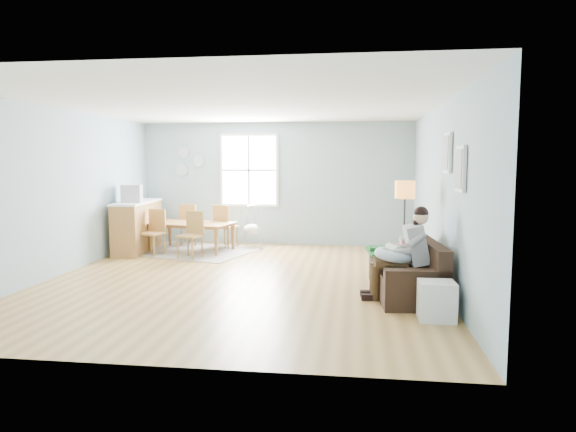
# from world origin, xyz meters

# --- Properties ---
(room) EXTENTS (8.40, 9.40, 3.90)m
(room) POSITION_xyz_m (0.00, 0.00, 2.42)
(room) COLOR #A17439
(window) EXTENTS (1.32, 0.08, 1.62)m
(window) POSITION_xyz_m (-0.60, 3.46, 1.65)
(window) COLOR white
(window) RESTS_ON room
(pictures) EXTENTS (0.05, 1.34, 0.74)m
(pictures) POSITION_xyz_m (2.97, -1.05, 1.85)
(pictures) COLOR white
(pictures) RESTS_ON room
(wall_plates) EXTENTS (0.67, 0.02, 0.66)m
(wall_plates) POSITION_xyz_m (-2.00, 3.47, 1.83)
(wall_plates) COLOR #8C9CA9
(wall_plates) RESTS_ON room
(sofa) EXTENTS (0.95, 1.94, 0.76)m
(sofa) POSITION_xyz_m (2.50, -0.60, 0.27)
(sofa) COLOR black
(sofa) RESTS_ON room
(green_throw) EXTENTS (0.95, 0.83, 0.04)m
(green_throw) POSITION_xyz_m (2.38, 0.02, 0.49)
(green_throw) COLOR #145A1C
(green_throw) RESTS_ON sofa
(beige_pillow) EXTENTS (0.13, 0.43, 0.43)m
(beige_pillow) POSITION_xyz_m (2.66, -0.09, 0.68)
(beige_pillow) COLOR #BEB291
(beige_pillow) RESTS_ON sofa
(father) EXTENTS (0.90, 0.42, 1.25)m
(father) POSITION_xyz_m (2.41, -0.87, 0.66)
(father) COLOR #98979A
(father) RESTS_ON sofa
(nursing_pillow) EXTENTS (0.58, 0.57, 0.21)m
(nursing_pillow) POSITION_xyz_m (2.27, -0.89, 0.60)
(nursing_pillow) COLOR #A2B5CB
(nursing_pillow) RESTS_ON father
(infant) EXTENTS (0.23, 0.36, 0.13)m
(infant) POSITION_xyz_m (2.26, -0.85, 0.68)
(infant) COLOR silver
(infant) RESTS_ON nursing_pillow
(toddler) EXTENTS (0.46, 0.23, 0.72)m
(toddler) POSITION_xyz_m (2.42, -0.43, 0.64)
(toddler) COLOR silver
(toddler) RESTS_ON sofa
(floor_lamp) EXTENTS (0.31, 0.31, 1.54)m
(floor_lamp) POSITION_xyz_m (2.51, 0.34, 1.28)
(floor_lamp) COLOR black
(floor_lamp) RESTS_ON room
(storage_cube) EXTENTS (0.42, 0.37, 0.45)m
(storage_cube) POSITION_xyz_m (2.69, -1.77, 0.23)
(storage_cube) COLOR white
(storage_cube) RESTS_ON room
(rug) EXTENTS (2.87, 2.46, 0.01)m
(rug) POSITION_xyz_m (-1.60, 2.35, 0.01)
(rug) COLOR #A19D93
(rug) RESTS_ON room
(dining_table) EXTENTS (1.84, 1.26, 0.59)m
(dining_table) POSITION_xyz_m (-1.60, 2.35, 0.30)
(dining_table) COLOR #955C30
(dining_table) RESTS_ON rug
(chair_sw) EXTENTS (0.49, 0.49, 0.90)m
(chair_sw) POSITION_xyz_m (-2.19, 1.89, 0.51)
(chair_sw) COLOR #A37638
(chair_sw) RESTS_ON rug
(chair_se) EXTENTS (0.50, 0.50, 0.89)m
(chair_se) POSITION_xyz_m (-1.34, 1.64, 0.50)
(chair_se) COLOR #A37638
(chair_se) RESTS_ON rug
(chair_nw) EXTENTS (0.47, 0.47, 0.92)m
(chair_nw) POSITION_xyz_m (-1.85, 3.05, 0.52)
(chair_nw) COLOR #A37638
(chair_nw) RESTS_ON rug
(chair_ne) EXTENTS (0.55, 0.55, 0.93)m
(chair_ne) POSITION_xyz_m (-1.02, 2.81, 0.53)
(chair_ne) COLOR #A37638
(chair_ne) RESTS_ON rug
(counter) EXTENTS (0.71, 1.89, 1.03)m
(counter) POSITION_xyz_m (-2.70, 2.25, 0.52)
(counter) COLOR #955C30
(counter) RESTS_ON room
(monitor) EXTENTS (0.44, 0.42, 0.35)m
(monitor) POSITION_xyz_m (-2.65, 1.91, 1.21)
(monitor) COLOR #AAAAAE
(monitor) RESTS_ON counter
(baby_swing) EXTENTS (1.09, 1.10, 0.91)m
(baby_swing) POSITION_xyz_m (-0.45, 3.00, 0.41)
(baby_swing) COLOR #AAAAAE
(baby_swing) RESTS_ON room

